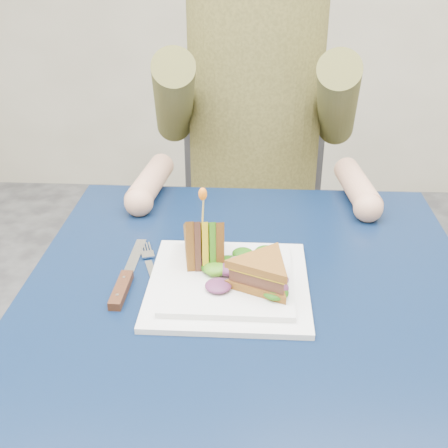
# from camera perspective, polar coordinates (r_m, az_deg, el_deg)

# --- Properties ---
(table) EXTENTS (0.75, 0.75, 0.73)m
(table) POSITION_cam_1_polar(r_m,az_deg,el_deg) (0.99, 2.59, -9.64)
(table) COLOR black
(table) RESTS_ON ground
(chair) EXTENTS (0.42, 0.40, 0.93)m
(chair) POSITION_cam_1_polar(r_m,az_deg,el_deg) (1.67, 2.91, 2.61)
(chair) COLOR #47474C
(chair) RESTS_ON ground
(diner) EXTENTS (0.54, 0.59, 0.74)m
(diner) POSITION_cam_1_polar(r_m,az_deg,el_deg) (1.44, 3.22, 14.25)
(diner) COLOR brown
(diner) RESTS_ON chair
(plate) EXTENTS (0.26, 0.26, 0.02)m
(plate) POSITION_cam_1_polar(r_m,az_deg,el_deg) (0.92, 0.45, -5.92)
(plate) COLOR white
(plate) RESTS_ON table
(sandwich_flat) EXTENTS (0.16, 0.16, 0.05)m
(sandwich_flat) POSITION_cam_1_polar(r_m,az_deg,el_deg) (0.88, 3.96, -4.98)
(sandwich_flat) COLOR brown
(sandwich_flat) RESTS_ON plate
(sandwich_upright) EXTENTS (0.08, 0.14, 0.14)m
(sandwich_upright) POSITION_cam_1_polar(r_m,az_deg,el_deg) (0.94, -2.08, -2.03)
(sandwich_upright) COLOR brown
(sandwich_upright) RESTS_ON plate
(fork) EXTENTS (0.07, 0.17, 0.01)m
(fork) POSITION_cam_1_polar(r_m,az_deg,el_deg) (0.97, -7.36, -4.63)
(fork) COLOR silver
(fork) RESTS_ON table
(knife) EXTENTS (0.02, 0.22, 0.02)m
(knife) POSITION_cam_1_polar(r_m,az_deg,el_deg) (0.94, -10.15, -5.96)
(knife) COLOR silver
(knife) RESTS_ON table
(toothpick) EXTENTS (0.01, 0.01, 0.06)m
(toothpick) POSITION_cam_1_polar(r_m,az_deg,el_deg) (0.91, -2.15, 1.47)
(toothpick) COLOR tan
(toothpick) RESTS_ON sandwich_upright
(toothpick_frill) EXTENTS (0.01, 0.01, 0.02)m
(toothpick_frill) POSITION_cam_1_polar(r_m,az_deg,el_deg) (0.90, -2.18, 3.07)
(toothpick_frill) COLOR orange
(toothpick_frill) RESTS_ON sandwich_upright
(lettuce_spill) EXTENTS (0.15, 0.13, 0.02)m
(lettuce_spill) POSITION_cam_1_polar(r_m,az_deg,el_deg) (0.92, 0.80, -4.50)
(lettuce_spill) COLOR #337A14
(lettuce_spill) RESTS_ON plate
(onion_ring) EXTENTS (0.04, 0.04, 0.02)m
(onion_ring) POSITION_cam_1_polar(r_m,az_deg,el_deg) (0.91, 1.41, -4.42)
(onion_ring) COLOR #9E4C7A
(onion_ring) RESTS_ON plate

